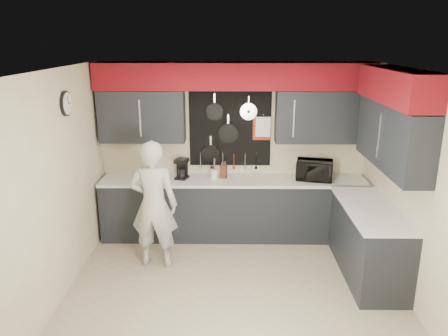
{
  "coord_description": "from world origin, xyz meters",
  "views": [
    {
      "loc": [
        -0.06,
        -4.69,
        2.92
      ],
      "look_at": [
        -0.13,
        0.5,
        1.37
      ],
      "focal_mm": 35.0,
      "sensor_mm": 36.0,
      "label": 1
    }
  ],
  "objects_px": {
    "knife_block": "(224,171)",
    "person": "(154,205)",
    "utensil_crock": "(214,174)",
    "microwave": "(314,170)",
    "coffee_maker": "(182,168)"
  },
  "relations": [
    {
      "from": "microwave",
      "to": "person",
      "type": "relative_size",
      "value": 0.3
    },
    {
      "from": "person",
      "to": "microwave",
      "type": "bearing_deg",
      "value": -153.09
    },
    {
      "from": "knife_block",
      "to": "coffee_maker",
      "type": "bearing_deg",
      "value": -165.17
    },
    {
      "from": "knife_block",
      "to": "coffee_maker",
      "type": "distance_m",
      "value": 0.62
    },
    {
      "from": "knife_block",
      "to": "person",
      "type": "height_order",
      "value": "person"
    },
    {
      "from": "microwave",
      "to": "knife_block",
      "type": "relative_size",
      "value": 2.62
    },
    {
      "from": "utensil_crock",
      "to": "coffee_maker",
      "type": "relative_size",
      "value": 0.47
    },
    {
      "from": "knife_block",
      "to": "utensil_crock",
      "type": "distance_m",
      "value": 0.15
    },
    {
      "from": "utensil_crock",
      "to": "person",
      "type": "xyz_separation_m",
      "value": [
        -0.75,
        -0.89,
        -0.14
      ]
    },
    {
      "from": "knife_block",
      "to": "utensil_crock",
      "type": "height_order",
      "value": "knife_block"
    },
    {
      "from": "coffee_maker",
      "to": "utensil_crock",
      "type": "bearing_deg",
      "value": 15.26
    },
    {
      "from": "utensil_crock",
      "to": "microwave",
      "type": "bearing_deg",
      "value": -0.8
    },
    {
      "from": "utensil_crock",
      "to": "knife_block",
      "type": "bearing_deg",
      "value": 19.66
    },
    {
      "from": "knife_block",
      "to": "coffee_maker",
      "type": "xyz_separation_m",
      "value": [
        -0.62,
        -0.02,
        0.06
      ]
    },
    {
      "from": "coffee_maker",
      "to": "person",
      "type": "relative_size",
      "value": 0.18
    }
  ]
}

